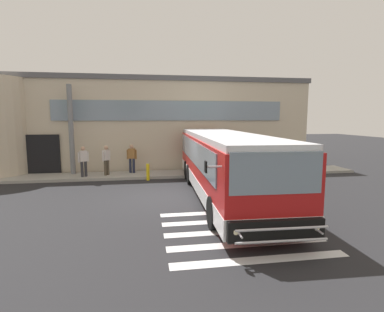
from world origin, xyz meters
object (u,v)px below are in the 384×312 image
object	(u,v)px
entry_support_column	(71,130)
passenger_near_column	(84,160)
safety_bollard_yellow	(148,172)
passenger_by_doorway	(106,159)
passenger_at_curb_edge	(132,157)
bus_main_foreground	(224,165)

from	to	relation	value
entry_support_column	passenger_near_column	distance (m)	2.07
safety_bollard_yellow	passenger_near_column	bearing A→B (deg)	167.38
passenger_by_doorway	safety_bollard_yellow	distance (m)	2.60
entry_support_column	passenger_at_curb_edge	size ratio (longest dim) A/B	3.03
passenger_at_curb_edge	entry_support_column	bearing A→B (deg)	176.22
entry_support_column	passenger_at_curb_edge	bearing A→B (deg)	-3.78
entry_support_column	passenger_near_column	bearing A→B (deg)	-52.03
passenger_near_column	safety_bollard_yellow	world-z (taller)	passenger_near_column
bus_main_foreground	passenger_by_doorway	bearing A→B (deg)	138.82
bus_main_foreground	safety_bollard_yellow	size ratio (longest dim) A/B	13.06
passenger_by_doorway	safety_bollard_yellow	bearing A→B (deg)	-24.79
entry_support_column	safety_bollard_yellow	distance (m)	5.14
bus_main_foreground	passenger_near_column	size ratio (longest dim) A/B	7.02
entry_support_column	safety_bollard_yellow	world-z (taller)	entry_support_column
bus_main_foreground	passenger_at_curb_edge	size ratio (longest dim) A/B	7.02
bus_main_foreground	passenger_at_curb_edge	xyz separation A→B (m)	(-4.11, 5.32, -0.26)
entry_support_column	safety_bollard_yellow	size ratio (longest dim) A/B	5.64
passenger_at_curb_edge	passenger_near_column	bearing A→B (deg)	-162.55
passenger_by_doorway	passenger_at_curb_edge	bearing A→B (deg)	20.66
bus_main_foreground	safety_bollard_yellow	world-z (taller)	bus_main_foreground
passenger_by_doorway	passenger_at_curb_edge	distance (m)	1.48
passenger_at_curb_edge	safety_bollard_yellow	size ratio (longest dim) A/B	1.86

